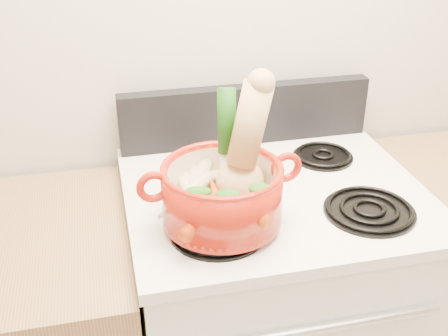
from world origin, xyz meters
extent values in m
cube|color=beige|center=(0.00, 1.75, 1.30)|extent=(3.50, 0.02, 2.60)
cube|color=silver|center=(0.00, 1.40, 0.46)|extent=(0.76, 0.65, 0.92)
cube|color=silver|center=(0.00, 1.40, 0.93)|extent=(0.78, 0.67, 0.03)
cube|color=black|center=(0.00, 1.70, 1.04)|extent=(0.76, 0.05, 0.18)
cylinder|color=silver|center=(0.00, 1.06, 0.78)|extent=(0.60, 0.02, 0.02)
cylinder|color=black|center=(-0.19, 1.24, 0.96)|extent=(0.22, 0.22, 0.02)
cylinder|color=black|center=(0.19, 1.24, 0.96)|extent=(0.22, 0.22, 0.02)
cylinder|color=black|center=(-0.19, 1.54, 0.96)|extent=(0.17, 0.17, 0.02)
cylinder|color=black|center=(0.19, 1.54, 0.96)|extent=(0.17, 0.17, 0.02)
cylinder|color=#A5180A|center=(-0.17, 1.27, 1.04)|extent=(0.29, 0.29, 0.14)
torus|color=#A5180A|center=(-0.33, 1.26, 1.08)|extent=(0.08, 0.02, 0.08)
torus|color=#A5180A|center=(-0.02, 1.28, 1.08)|extent=(0.08, 0.02, 0.08)
cylinder|color=silver|center=(-0.15, 1.32, 1.13)|extent=(0.06, 0.10, 0.28)
ellipsoid|color=#D1B180|center=(-0.16, 1.37, 1.02)|extent=(0.09, 0.08, 0.04)
cone|color=beige|center=(-0.23, 1.29, 1.02)|extent=(0.08, 0.20, 0.05)
cone|color=beige|center=(-0.23, 1.28, 1.03)|extent=(0.08, 0.21, 0.06)
cone|color=beige|center=(-0.22, 1.31, 1.03)|extent=(0.10, 0.19, 0.06)
cone|color=beige|center=(-0.26, 1.28, 1.04)|extent=(0.16, 0.14, 0.05)
cone|color=beige|center=(-0.21, 1.33, 1.04)|extent=(0.14, 0.23, 0.07)
cone|color=#DD4B0B|center=(-0.20, 1.22, 1.02)|extent=(0.06, 0.17, 0.05)
cone|color=#C83B0A|center=(-0.24, 1.21, 1.02)|extent=(0.12, 0.15, 0.05)
cone|color=#C04909|center=(-0.15, 1.22, 1.03)|extent=(0.12, 0.18, 0.05)
cone|color=#C43A09|center=(-0.19, 1.22, 1.03)|extent=(0.11, 0.12, 0.04)
cone|color=#D4570A|center=(-0.19, 1.23, 1.04)|extent=(0.04, 0.16, 0.05)
camera|label=1|loc=(-0.42, 0.19, 1.70)|focal=45.00mm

